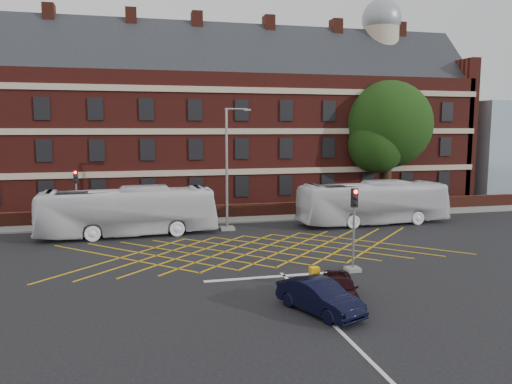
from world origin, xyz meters
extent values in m
plane|color=black|center=(0.00, 0.00, 0.00)|extent=(120.00, 120.00, 0.00)
cube|color=#591C16|center=(0.00, 22.00, 6.00)|extent=(50.00, 12.00, 12.00)
cube|color=black|center=(0.00, 22.00, 12.00)|extent=(51.00, 10.61, 10.61)
cube|color=#B7A88C|center=(0.00, 15.92, 7.00)|extent=(50.00, 0.18, 0.50)
cube|color=black|center=(0.00, 15.94, 5.50)|extent=(1.20, 0.14, 1.80)
cube|color=#532016|center=(-7.00, 22.00, 16.50)|extent=(1.00, 1.40, 3.20)
cylinder|color=#B7A88C|center=(18.00, 22.00, 15.00)|extent=(3.60, 3.60, 6.00)
sphere|color=gray|center=(18.00, 22.00, 18.40)|extent=(4.00, 4.00, 4.00)
cube|color=#532016|center=(0.00, 13.00, 0.55)|extent=(56.00, 0.50, 1.10)
cube|color=slate|center=(0.00, 12.00, 0.06)|extent=(60.00, 3.00, 0.12)
cube|color=#CC990C|center=(0.00, 2.00, 0.01)|extent=(8.22, 8.22, 0.02)
cube|color=silver|center=(0.00, -3.50, 0.01)|extent=(8.00, 0.30, 0.02)
cube|color=silver|center=(0.00, -10.00, 0.01)|extent=(0.15, 14.00, 0.02)
imported|color=white|center=(-7.59, 8.03, 1.66)|extent=(12.03, 3.36, 3.32)
imported|color=white|center=(10.50, 7.88, 1.63)|extent=(11.82, 3.19, 3.27)
imported|color=black|center=(-0.06, -8.54, 0.64)|extent=(2.79, 4.12, 1.29)
imported|color=black|center=(1.21, -7.56, 0.61)|extent=(2.42, 3.83, 1.21)
cylinder|color=black|center=(15.91, 15.99, 3.00)|extent=(0.90, 0.90, 6.00)
sphere|color=black|center=(15.91, 15.99, 7.61)|extent=(8.07, 8.07, 8.07)
sphere|color=black|center=(14.41, 15.19, 5.80)|extent=(5.25, 5.25, 5.25)
sphere|color=black|center=(17.41, 16.79, 6.20)|extent=(4.84, 4.84, 4.84)
cube|color=slate|center=(3.65, -3.53, 0.10)|extent=(0.70, 0.70, 0.20)
cylinder|color=gray|center=(3.65, -3.53, 1.75)|extent=(0.12, 0.12, 3.50)
cube|color=black|center=(3.65, -3.53, 3.80)|extent=(0.30, 0.25, 0.95)
sphere|color=#FF0C05|center=(3.65, -3.67, 4.12)|extent=(0.20, 0.20, 0.20)
cube|color=slate|center=(-11.21, 11.25, 0.10)|extent=(0.70, 0.70, 0.20)
cylinder|color=gray|center=(-11.21, 11.25, 1.75)|extent=(0.12, 0.12, 3.50)
cube|color=black|center=(-11.21, 11.25, 3.80)|extent=(0.30, 0.25, 0.95)
sphere|color=#FF0C05|center=(-11.21, 11.11, 4.12)|extent=(0.20, 0.20, 0.20)
cube|color=slate|center=(-0.70, 8.36, 0.10)|extent=(1.00, 1.00, 0.20)
cylinder|color=gray|center=(-0.70, 8.36, 4.30)|extent=(0.18, 0.18, 8.61)
cylinder|color=gray|center=(0.00, 8.36, 8.61)|extent=(1.60, 0.12, 0.12)
cube|color=gray|center=(0.80, 8.36, 8.56)|extent=(0.50, 0.20, 0.12)
cylinder|color=gray|center=(-12.99, 12.00, 1.10)|extent=(0.10, 0.10, 2.20)
cube|color=silver|center=(-12.99, 11.92, 1.90)|extent=(1.10, 0.06, 0.45)
cube|color=silver|center=(-12.99, 11.92, 1.40)|extent=(1.10, 0.06, 0.40)
cube|color=silver|center=(-12.99, 11.92, 0.95)|extent=(1.10, 0.06, 0.35)
cube|color=#E6A60D|center=(0.89, -5.38, 0.46)|extent=(0.42, 0.38, 0.91)
camera|label=1|loc=(-6.98, -26.45, 7.28)|focal=35.00mm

